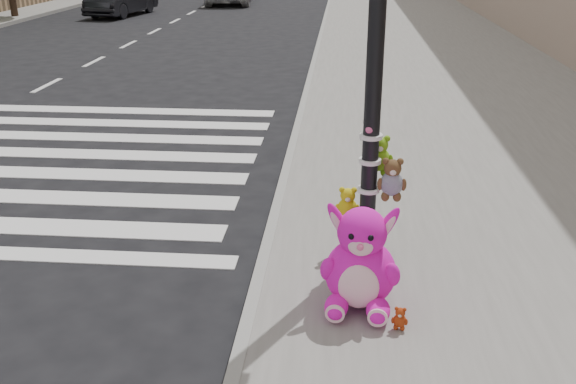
# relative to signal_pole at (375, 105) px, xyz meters

# --- Properties ---
(ground) EXTENTS (120.00, 120.00, 0.00)m
(ground) POSITION_rel_signal_pole_xyz_m (-2.62, -1.82, -1.74)
(ground) COLOR black
(ground) RESTS_ON ground
(sidewalk_near) EXTENTS (7.00, 80.00, 0.14)m
(sidewalk_near) POSITION_rel_signal_pole_xyz_m (2.38, 8.18, -1.67)
(sidewalk_near) COLOR slate
(sidewalk_near) RESTS_ON ground
(curb_edge) EXTENTS (0.12, 80.00, 0.15)m
(curb_edge) POSITION_rel_signal_pole_xyz_m (-1.07, 8.18, -1.67)
(curb_edge) COLOR gray
(curb_edge) RESTS_ON ground
(signal_pole) EXTENTS (0.70, 0.50, 4.00)m
(signal_pole) POSITION_rel_signal_pole_xyz_m (0.00, 0.00, 0.00)
(signal_pole) COLOR black
(signal_pole) RESTS_ON sidewalk_near
(pink_bunny) EXTENTS (0.70, 0.77, 0.99)m
(pink_bunny) POSITION_rel_signal_pole_xyz_m (-0.11, -0.97, -1.20)
(pink_bunny) COLOR #EF14BE
(pink_bunny) RESTS_ON sidewalk_near
(red_teddy) EXTENTS (0.16, 0.12, 0.21)m
(red_teddy) POSITION_rel_signal_pole_xyz_m (0.23, -1.32, -1.50)
(red_teddy) COLOR #A23110
(red_teddy) RESTS_ON sidewalk_near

